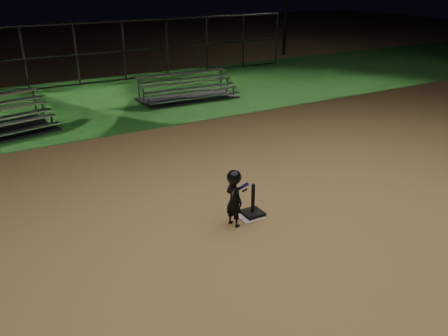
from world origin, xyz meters
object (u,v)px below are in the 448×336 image
(batting_tee, at_px, (253,209))
(child_batter, at_px, (234,197))
(bleacher_right, at_px, (188,94))
(home_plate, at_px, (250,216))

(batting_tee, relative_size, child_batter, 0.58)
(batting_tee, distance_m, child_batter, 0.69)
(child_batter, xyz_separation_m, bleacher_right, (3.34, 8.85, -0.41))
(child_batter, bearing_deg, home_plate, -91.93)
(bleacher_right, bearing_deg, child_batter, -109.55)
(batting_tee, xyz_separation_m, bleacher_right, (2.83, 8.72, 0.05))
(batting_tee, bearing_deg, bleacher_right, 71.99)
(child_batter, distance_m, bleacher_right, 9.47)
(home_plate, relative_size, bleacher_right, 0.13)
(child_batter, bearing_deg, batting_tee, -91.76)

